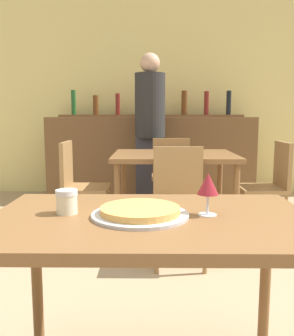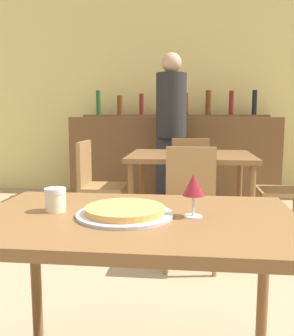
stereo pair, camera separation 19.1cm
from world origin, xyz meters
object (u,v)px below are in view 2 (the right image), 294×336
chair_far_side_front (191,197)px  chair_far_side_back (190,172)px  pizza_tray (125,212)px  chair_far_side_left (96,180)px  cheese_shaker (56,200)px  person_standing (171,127)px  chair_far_side_right (291,184)px  wine_glass (193,186)px

chair_far_side_front → chair_far_side_back: (-0.00, 1.20, 0.00)m
chair_far_side_back → pizza_tray: (-0.25, -2.62, 0.25)m
chair_far_side_left → cheese_shaker: 2.03m
chair_far_side_front → person_standing: 1.58m
chair_far_side_back → pizza_tray: chair_far_side_back is taller
chair_far_side_right → cheese_shaker: bearing=-35.3°
chair_far_side_left → person_standing: size_ratio=0.49×
pizza_tray → cheese_shaker: (-0.28, 0.04, 0.03)m
chair_far_side_left → person_standing: 1.20m
chair_far_side_left → pizza_tray: (0.62, -2.02, 0.25)m
chair_far_side_back → cheese_shaker: bearing=78.4°
chair_far_side_back → chair_far_side_right: size_ratio=1.00×
cheese_shaker → pizza_tray: bearing=-8.1°
person_standing → wine_glass: bearing=-85.6°
chair_far_side_front → person_standing: bearing=98.4°
cheese_shaker → chair_far_side_back: bearing=78.4°
chair_far_side_front → wine_glass: 1.44m
pizza_tray → wine_glass: size_ratio=2.26×
chair_far_side_right → chair_far_side_back: bearing=-124.5°
chair_far_side_front → chair_far_side_back: bearing=90.0°
chair_far_side_front → wine_glass: bearing=-90.0°
wine_glass → chair_far_side_right: bearing=66.4°
wine_glass → chair_far_side_back: bearing=90.0°
chair_far_side_left → pizza_tray: 2.12m
cheese_shaker → wine_glass: 0.53m
chair_far_side_front → chair_far_side_left: bearing=145.5°
pizza_tray → person_standing: size_ratio=0.20×
chair_far_side_back → cheese_shaker: 2.64m
pizza_tray → wine_glass: 0.27m
person_standing → chair_far_side_front: bearing=-81.6°
chair_far_side_front → pizza_tray: chair_far_side_front is taller
chair_far_side_left → chair_far_side_right: same height
chair_far_side_right → chair_far_side_front: bearing=-55.5°
chair_far_side_back → wine_glass: (-0.00, -2.60, 0.35)m
chair_far_side_left → cheese_shaker: (0.35, -1.98, 0.28)m
chair_far_side_back → cheese_shaker: (-0.53, -2.58, 0.28)m
chair_far_side_back → chair_far_side_left: 1.06m
pizza_tray → wine_glass: bearing=4.7°
chair_far_side_right → person_standing: 1.49m
chair_far_side_front → person_standing: (-0.22, 1.50, 0.47)m
chair_far_side_left → wine_glass: size_ratio=5.44×
pizza_tray → cheese_shaker: size_ratio=3.94×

